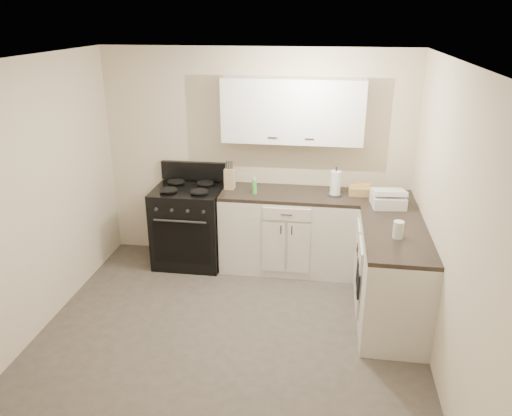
# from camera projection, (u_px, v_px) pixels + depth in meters

# --- Properties ---
(floor) EXTENTS (3.60, 3.60, 0.00)m
(floor) POSITION_uv_depth(u_px,v_px,m) (228.00, 339.00, 4.66)
(floor) COLOR #473F38
(floor) RESTS_ON ground
(ceiling) EXTENTS (3.60, 3.60, 0.00)m
(ceiling) POSITION_uv_depth(u_px,v_px,m) (222.00, 61.00, 3.74)
(ceiling) COLOR white
(ceiling) RESTS_ON wall_back
(wall_back) EXTENTS (3.60, 0.00, 3.60)m
(wall_back) POSITION_uv_depth(u_px,v_px,m) (256.00, 158.00, 5.86)
(wall_back) COLOR beige
(wall_back) RESTS_ON ground
(wall_right) EXTENTS (0.00, 3.60, 3.60)m
(wall_right) POSITION_uv_depth(u_px,v_px,m) (448.00, 227.00, 3.95)
(wall_right) COLOR beige
(wall_right) RESTS_ON ground
(wall_left) EXTENTS (0.00, 3.60, 3.60)m
(wall_left) POSITION_uv_depth(u_px,v_px,m) (27.00, 204.00, 4.44)
(wall_left) COLOR beige
(wall_left) RESTS_ON ground
(wall_front) EXTENTS (3.60, 0.00, 3.60)m
(wall_front) POSITION_uv_depth(u_px,v_px,m) (154.00, 347.00, 2.54)
(wall_front) COLOR beige
(wall_front) RESTS_ON ground
(base_cabinets_back) EXTENTS (1.55, 0.60, 0.90)m
(base_cabinets_back) POSITION_uv_depth(u_px,v_px,m) (289.00, 232.00, 5.81)
(base_cabinets_back) COLOR silver
(base_cabinets_back) RESTS_ON floor
(base_cabinets_right) EXTENTS (0.60, 1.90, 0.90)m
(base_cabinets_right) POSITION_uv_depth(u_px,v_px,m) (388.00, 265.00, 5.07)
(base_cabinets_right) COLOR silver
(base_cabinets_right) RESTS_ON floor
(countertop_back) EXTENTS (1.55, 0.60, 0.04)m
(countertop_back) POSITION_uv_depth(u_px,v_px,m) (290.00, 194.00, 5.64)
(countertop_back) COLOR black
(countertop_back) RESTS_ON base_cabinets_back
(countertop_right) EXTENTS (0.60, 1.90, 0.04)m
(countertop_right) POSITION_uv_depth(u_px,v_px,m) (393.00, 222.00, 4.90)
(countertop_right) COLOR black
(countertop_right) RESTS_ON base_cabinets_right
(upper_cabinets) EXTENTS (1.55, 0.30, 0.70)m
(upper_cabinets) POSITION_uv_depth(u_px,v_px,m) (293.00, 111.00, 5.45)
(upper_cabinets) COLOR white
(upper_cabinets) RESTS_ON wall_back
(stove) EXTENTS (0.79, 0.67, 0.95)m
(stove) POSITION_uv_depth(u_px,v_px,m) (189.00, 226.00, 5.95)
(stove) COLOR black
(stove) RESTS_ON floor
(knife_block) EXTENTS (0.12, 0.11, 0.24)m
(knife_block) POSITION_uv_depth(u_px,v_px,m) (230.00, 179.00, 5.72)
(knife_block) COLOR tan
(knife_block) RESTS_ON countertop_back
(paper_towel) EXTENTS (0.14, 0.14, 0.28)m
(paper_towel) POSITION_uv_depth(u_px,v_px,m) (336.00, 183.00, 5.52)
(paper_towel) COLOR white
(paper_towel) RESTS_ON countertop_back
(soap_bottle) EXTENTS (0.06, 0.06, 0.16)m
(soap_bottle) POSITION_uv_depth(u_px,v_px,m) (254.00, 187.00, 5.59)
(soap_bottle) COLOR #4FB947
(soap_bottle) RESTS_ON countertop_back
(wicker_basket) EXTENTS (0.27, 0.18, 0.09)m
(wicker_basket) POSITION_uv_depth(u_px,v_px,m) (361.00, 191.00, 5.56)
(wicker_basket) COLOR tan
(wicker_basket) RESTS_ON countertop_right
(countertop_grill) EXTENTS (0.36, 0.34, 0.12)m
(countertop_grill) POSITION_uv_depth(u_px,v_px,m) (388.00, 200.00, 5.23)
(countertop_grill) COLOR white
(countertop_grill) RESTS_ON countertop_right
(glass_jar) EXTENTS (0.13, 0.13, 0.16)m
(glass_jar) POSITION_uv_depth(u_px,v_px,m) (398.00, 230.00, 4.48)
(glass_jar) COLOR silver
(glass_jar) RESTS_ON countertop_right
(oven_mitt_near) EXTENTS (0.02, 0.14, 0.25)m
(oven_mitt_near) POSITION_uv_depth(u_px,v_px,m) (358.00, 285.00, 4.68)
(oven_mitt_near) COLOR black
(oven_mitt_near) RESTS_ON base_cabinets_right
(oven_mitt_far) EXTENTS (0.02, 0.14, 0.25)m
(oven_mitt_far) POSITION_uv_depth(u_px,v_px,m) (358.00, 272.00, 4.82)
(oven_mitt_far) COLOR black
(oven_mitt_far) RESTS_ON base_cabinets_right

